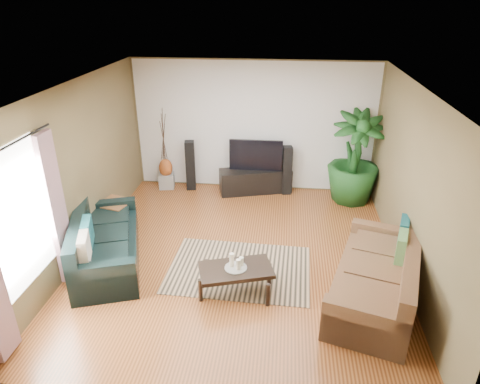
# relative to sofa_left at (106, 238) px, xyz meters

# --- Properties ---
(floor) EXTENTS (5.50, 5.50, 0.00)m
(floor) POSITION_rel_sofa_left_xyz_m (2.02, 0.37, -0.42)
(floor) COLOR #9E5628
(floor) RESTS_ON ground
(ceiling) EXTENTS (5.50, 5.50, 0.00)m
(ceiling) POSITION_rel_sofa_left_xyz_m (2.02, 0.37, 2.28)
(ceiling) COLOR white
(ceiling) RESTS_ON ground
(wall_back) EXTENTS (5.00, 0.00, 5.00)m
(wall_back) POSITION_rel_sofa_left_xyz_m (2.02, 3.12, 0.93)
(wall_back) COLOR brown
(wall_back) RESTS_ON ground
(wall_front) EXTENTS (5.00, 0.00, 5.00)m
(wall_front) POSITION_rel_sofa_left_xyz_m (2.02, -2.38, 0.93)
(wall_front) COLOR brown
(wall_front) RESTS_ON ground
(wall_left) EXTENTS (0.00, 5.50, 5.50)m
(wall_left) POSITION_rel_sofa_left_xyz_m (-0.48, 0.37, 0.92)
(wall_left) COLOR brown
(wall_left) RESTS_ON ground
(wall_right) EXTENTS (0.00, 5.50, 5.50)m
(wall_right) POSITION_rel_sofa_left_xyz_m (4.52, 0.37, 0.92)
(wall_right) COLOR brown
(wall_right) RESTS_ON ground
(backwall_panel) EXTENTS (4.90, 0.00, 4.90)m
(backwall_panel) POSITION_rel_sofa_left_xyz_m (2.02, 3.11, 0.93)
(backwall_panel) COLOR white
(backwall_panel) RESTS_ON ground
(window_pane) EXTENTS (0.00, 1.80, 1.80)m
(window_pane) POSITION_rel_sofa_left_xyz_m (-0.46, -1.23, 0.97)
(window_pane) COLOR white
(window_pane) RESTS_ON ground
(curtain_far) EXTENTS (0.08, 0.35, 2.20)m
(curtain_far) POSITION_rel_sofa_left_xyz_m (-0.41, -0.48, 0.72)
(curtain_far) COLOR gray
(curtain_far) RESTS_ON ground
(curtain_rod) EXTENTS (0.03, 1.90, 0.03)m
(curtain_rod) POSITION_rel_sofa_left_xyz_m (-0.41, -1.23, 1.87)
(curtain_rod) COLOR black
(curtain_rod) RESTS_ON ground
(sofa_left) EXTENTS (1.54, 2.29, 0.85)m
(sofa_left) POSITION_rel_sofa_left_xyz_m (0.00, 0.00, 0.00)
(sofa_left) COLOR black
(sofa_left) RESTS_ON floor
(sofa_right) EXTENTS (1.59, 2.42, 0.85)m
(sofa_right) POSITION_rel_sofa_left_xyz_m (3.99, -0.44, 0.00)
(sofa_right) COLOR brown
(sofa_right) RESTS_ON floor
(area_rug) EXTENTS (2.19, 1.59, 0.01)m
(area_rug) POSITION_rel_sofa_left_xyz_m (2.07, 0.00, -0.42)
(area_rug) COLOR tan
(area_rug) RESTS_ON floor
(coffee_table) EXTENTS (1.12, 0.82, 0.41)m
(coffee_table) POSITION_rel_sofa_left_xyz_m (2.08, -0.55, -0.22)
(coffee_table) COLOR black
(coffee_table) RESTS_ON floor
(candle_tray) EXTENTS (0.31, 0.31, 0.01)m
(candle_tray) POSITION_rel_sofa_left_xyz_m (2.08, -0.55, -0.01)
(candle_tray) COLOR gray
(candle_tray) RESTS_ON coffee_table
(candle_tall) EXTENTS (0.06, 0.06, 0.20)m
(candle_tall) POSITION_rel_sofa_left_xyz_m (2.02, -0.52, 0.10)
(candle_tall) COLOR white
(candle_tall) RESTS_ON candle_tray
(candle_mid) EXTENTS (0.06, 0.06, 0.15)m
(candle_mid) POSITION_rel_sofa_left_xyz_m (2.12, -0.59, 0.08)
(candle_mid) COLOR white
(candle_mid) RESTS_ON candle_tray
(candle_short) EXTENTS (0.06, 0.06, 0.13)m
(candle_short) POSITION_rel_sofa_left_xyz_m (2.15, -0.49, 0.06)
(candle_short) COLOR #F3EDCD
(candle_short) RESTS_ON candle_tray
(tv_stand) EXTENTS (1.56, 0.84, 0.50)m
(tv_stand) POSITION_rel_sofa_left_xyz_m (2.09, 2.87, -0.18)
(tv_stand) COLOR black
(tv_stand) RESTS_ON floor
(television) EXTENTS (1.10, 0.06, 0.65)m
(television) POSITION_rel_sofa_left_xyz_m (2.09, 2.87, 0.40)
(television) COLOR black
(television) RESTS_ON tv_stand
(speaker_left) EXTENTS (0.23, 0.24, 1.07)m
(speaker_left) POSITION_rel_sofa_left_xyz_m (0.70, 2.87, 0.11)
(speaker_left) COLOR black
(speaker_left) RESTS_ON floor
(speaker_right) EXTENTS (0.22, 0.24, 1.03)m
(speaker_right) POSITION_rel_sofa_left_xyz_m (2.74, 2.87, 0.09)
(speaker_right) COLOR black
(speaker_right) RESTS_ON floor
(potted_plant) EXTENTS (1.08, 1.08, 1.84)m
(potted_plant) POSITION_rel_sofa_left_xyz_m (4.06, 2.67, 0.49)
(potted_plant) COLOR #18481A
(potted_plant) RESTS_ON floor
(plant_pot) EXTENTS (0.34, 0.34, 0.26)m
(plant_pot) POSITION_rel_sofa_left_xyz_m (4.06, 2.67, -0.29)
(plant_pot) COLOR black
(plant_pot) RESTS_ON floor
(pedestal) EXTENTS (0.36, 0.36, 0.31)m
(pedestal) POSITION_rel_sofa_left_xyz_m (0.16, 2.87, -0.27)
(pedestal) COLOR #969693
(pedestal) RESTS_ON floor
(vase) EXTENTS (0.29, 0.29, 0.40)m
(vase) POSITION_rel_sofa_left_xyz_m (0.16, 2.87, 0.03)
(vase) COLOR #99471B
(vase) RESTS_ON pedestal
(side_table) EXTENTS (0.62, 0.62, 0.54)m
(side_table) POSITION_rel_sofa_left_xyz_m (-0.23, 1.00, -0.16)
(side_table) COLOR brown
(side_table) RESTS_ON floor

